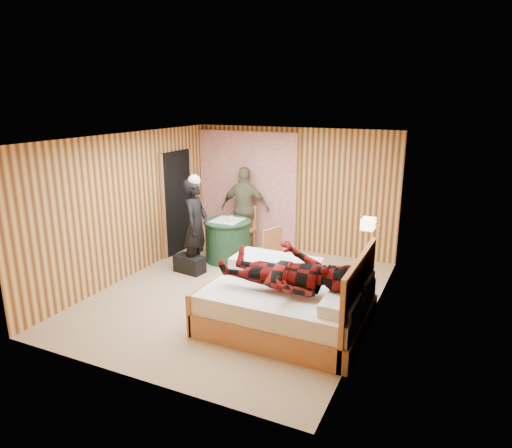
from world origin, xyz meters
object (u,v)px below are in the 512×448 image
at_px(round_table, 228,240).
at_px(chair_near, 268,249).
at_px(man_on_bed, 287,262).
at_px(nightstand, 356,298).
at_px(wall_lamp, 368,224).
at_px(woman_standing, 196,225).
at_px(duffel_bag, 190,264).
at_px(man_at_table, 245,209).
at_px(bed, 290,303).
at_px(chair_far, 245,224).

xyz_separation_m(round_table, chair_near, (1.06, -0.50, 0.14)).
bearing_deg(man_on_bed, nightstand, 51.56).
bearing_deg(wall_lamp, nightstand, -97.04).
bearing_deg(woman_standing, duffel_bag, 153.96).
relative_size(wall_lamp, nightstand, 0.49).
height_order(duffel_bag, man_at_table, man_at_table).
xyz_separation_m(bed, chair_far, (-2.01, 2.66, 0.20)).
bearing_deg(chair_far, duffel_bag, -96.17).
xyz_separation_m(man_at_table, man_on_bed, (2.05, -2.93, 0.15)).
distance_m(chair_far, chair_near, 1.61).
relative_size(woman_standing, man_at_table, 0.98).
relative_size(bed, chair_near, 2.31).
bearing_deg(wall_lamp, woman_standing, 175.83).
relative_size(duffel_bag, woman_standing, 0.32).
height_order(duffel_bag, man_on_bed, man_on_bed).
bearing_deg(nightstand, man_on_bed, -128.44).
height_order(wall_lamp, bed, wall_lamp).
distance_m(bed, chair_near, 1.74).
relative_size(duffel_bag, man_at_table, 0.32).
height_order(man_at_table, man_on_bed, man_on_bed).
xyz_separation_m(woman_standing, man_at_table, (0.28, 1.44, 0.02)).
relative_size(wall_lamp, bed, 0.12).
bearing_deg(nightstand, chair_near, 156.31).
bearing_deg(man_on_bed, chair_near, 120.52).
xyz_separation_m(nightstand, chair_near, (-1.72, 0.75, 0.28)).
xyz_separation_m(woman_standing, man_on_bed, (2.33, -1.50, 0.17)).
relative_size(woman_standing, man_on_bed, 0.95).
height_order(round_table, duffel_bag, round_table).
bearing_deg(man_on_bed, chair_far, 125.24).
bearing_deg(chair_near, man_at_table, -116.56).
bearing_deg(chair_near, chair_far, -115.74).
xyz_separation_m(nightstand, man_on_bed, (-0.73, -0.92, 0.75)).
bearing_deg(woman_standing, man_at_table, -19.41).
bearing_deg(chair_far, round_table, -84.65).
height_order(wall_lamp, man_at_table, man_at_table).
bearing_deg(duffel_bag, woman_standing, 80.35).
height_order(round_table, chair_far, chair_far).
bearing_deg(duffel_bag, round_table, 76.50).
distance_m(man_at_table, man_on_bed, 3.58).
distance_m(duffel_bag, woman_standing, 0.71).
bearing_deg(woman_standing, bed, -127.44).
xyz_separation_m(bed, chair_near, (-0.95, 1.44, 0.20)).
xyz_separation_m(wall_lamp, nightstand, (-0.04, -0.35, -1.04)).
bearing_deg(duffel_bag, nightstand, 0.39).
relative_size(bed, man_at_table, 1.25).
bearing_deg(nightstand, wall_lamp, 82.96).
height_order(woman_standing, man_at_table, man_at_table).
xyz_separation_m(chair_far, man_on_bed, (2.04, -2.89, 0.48)).
height_order(wall_lamp, duffel_bag, wall_lamp).
relative_size(nightstand, duffel_bag, 0.97).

